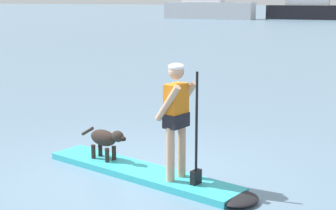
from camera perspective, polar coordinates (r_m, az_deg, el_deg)
name	(u,v)px	position (r m, az deg, el deg)	size (l,w,h in m)	color
ground_plane	(141,175)	(7.86, -3.07, -7.80)	(400.00, 400.00, 0.00)	slate
paddleboard	(152,175)	(7.70, -1.78, -7.81)	(3.71, 1.48, 0.10)	#33B2BF
person_paddler	(177,114)	(7.14, 1.02, -0.98)	(0.66, 0.56, 1.66)	tan
dog	(105,139)	(8.22, -6.97, -3.78)	(0.97, 0.35, 0.52)	#2D231E
moored_boat_far_starboard	(208,6)	(68.21, 4.44, 10.95)	(11.77, 3.31, 9.60)	silver
moored_boat_port	(312,7)	(68.71, 15.77, 10.44)	(11.97, 3.33, 4.78)	black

